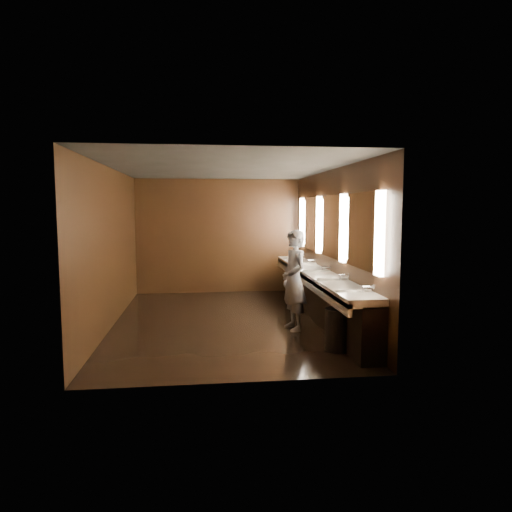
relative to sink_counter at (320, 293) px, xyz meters
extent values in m
plane|color=black|center=(-1.79, 0.00, -0.50)|extent=(6.00, 6.00, 0.00)
cube|color=#2D2D2B|center=(-1.79, 0.00, 2.30)|extent=(4.00, 6.00, 0.02)
cube|color=black|center=(-1.79, 3.00, 0.90)|extent=(4.00, 0.02, 2.80)
cube|color=black|center=(-1.79, -3.00, 0.90)|extent=(4.00, 0.02, 2.80)
cube|color=black|center=(-3.79, 0.00, 0.90)|extent=(0.02, 6.00, 2.80)
cube|color=black|center=(0.21, 0.00, 0.90)|extent=(0.02, 6.00, 2.80)
cube|color=black|center=(0.03, 0.00, -0.09)|extent=(0.36, 5.40, 0.81)
cube|color=white|center=(-0.07, 0.00, 0.35)|extent=(0.55, 5.40, 0.12)
cube|color=white|center=(-0.31, 0.00, 0.27)|extent=(0.06, 5.40, 0.18)
cylinder|color=silver|center=(0.12, -2.20, 0.49)|extent=(0.18, 0.04, 0.04)
cylinder|color=silver|center=(0.12, -1.10, 0.49)|extent=(0.18, 0.04, 0.04)
cylinder|color=silver|center=(0.12, 0.00, 0.49)|extent=(0.18, 0.04, 0.04)
cylinder|color=silver|center=(0.12, 1.10, 0.49)|extent=(0.18, 0.04, 0.04)
cylinder|color=silver|center=(0.12, 2.20, 0.49)|extent=(0.18, 0.04, 0.04)
cube|color=#FFE7C3|center=(0.18, -2.40, 1.25)|extent=(0.06, 0.22, 1.15)
cube|color=white|center=(0.19, -1.60, 1.25)|extent=(0.03, 1.32, 1.15)
cube|color=#FFE7C3|center=(0.18, -0.80, 1.25)|extent=(0.06, 0.23, 1.15)
cube|color=white|center=(0.19, 0.00, 1.25)|extent=(0.03, 1.32, 1.15)
cube|color=#FFE7C3|center=(0.18, 0.80, 1.25)|extent=(0.06, 0.23, 1.15)
cube|color=white|center=(0.19, 1.60, 1.25)|extent=(0.03, 1.32, 1.15)
cube|color=#FFE7C3|center=(0.18, 2.40, 1.25)|extent=(0.06, 0.22, 1.15)
imported|color=#96B0E1|center=(-0.64, -0.69, 0.36)|extent=(0.54, 0.70, 1.72)
cylinder|color=black|center=(-0.22, -1.90, -0.19)|extent=(0.45, 0.45, 0.62)
camera|label=1|loc=(-2.21, -8.28, 1.59)|focal=32.00mm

